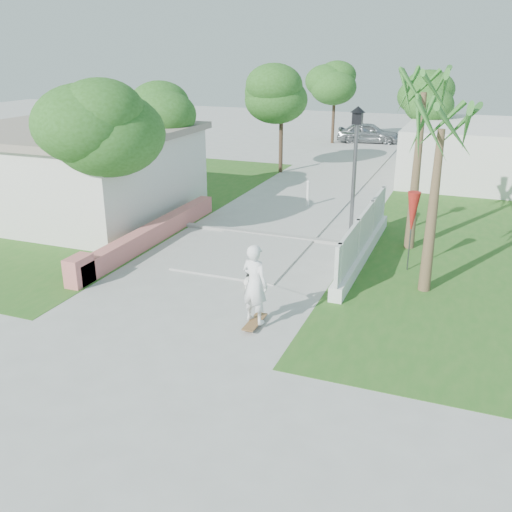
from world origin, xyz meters
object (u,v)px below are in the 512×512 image
at_px(patio_umbrella, 413,214).
at_px(skateboarder, 250,277).
at_px(dog, 249,281).
at_px(parked_car, 368,133).
at_px(bollard, 308,193).
at_px(street_lamp, 354,175).

height_order(patio_umbrella, skateboarder, patio_umbrella).
bearing_deg(dog, parked_car, 77.78).
distance_m(patio_umbrella, skateboarder, 5.26).
relative_size(bollard, parked_car, 0.27).
xyz_separation_m(bollard, parked_car, (-0.79, 16.78, 0.10)).
height_order(bollard, dog, bollard).
bearing_deg(bollard, dog, -84.44).
height_order(street_lamp, parked_car, street_lamp).
xyz_separation_m(patio_umbrella, skateboarder, (-3.27, -4.04, -0.83)).
bearing_deg(patio_umbrella, parked_car, 103.61).
relative_size(street_lamp, skateboarder, 1.66).
distance_m(bollard, patio_umbrella, 7.25).
bearing_deg(skateboarder, patio_umbrella, -111.10).
relative_size(skateboarder, dog, 5.21).
bearing_deg(bollard, parked_car, 92.71).
distance_m(bollard, skateboarder, 9.63).
xyz_separation_m(street_lamp, parked_car, (-3.49, 21.28, -1.75)).
distance_m(bollard, parked_car, 16.80).
distance_m(street_lamp, skateboarder, 5.45).
height_order(bollard, patio_umbrella, patio_umbrella).
height_order(patio_umbrella, parked_car, patio_umbrella).
relative_size(patio_umbrella, parked_car, 0.58).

